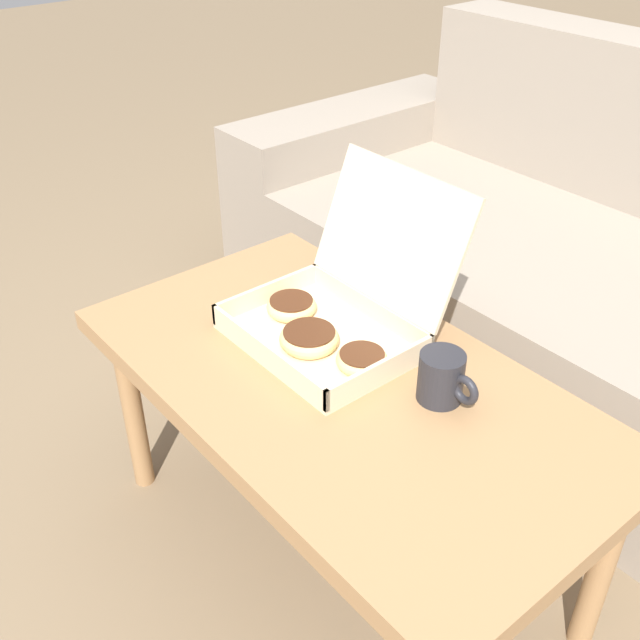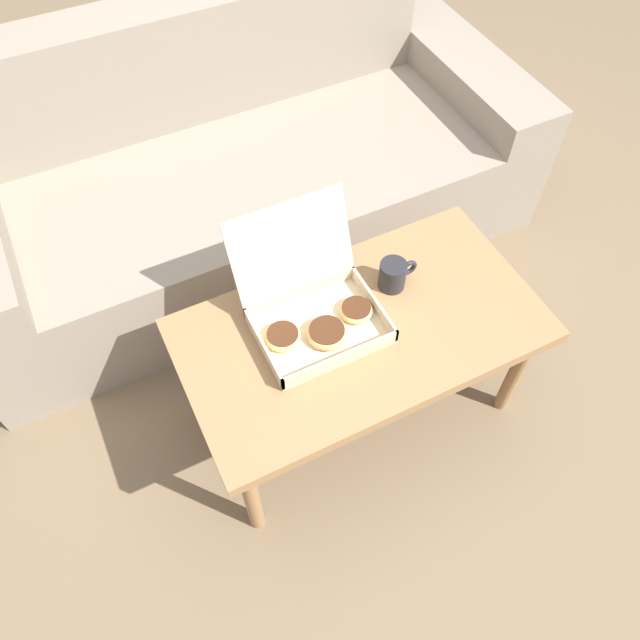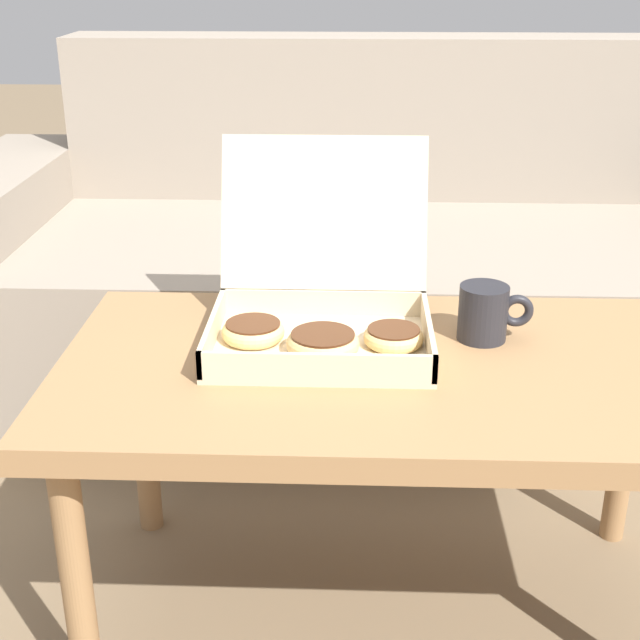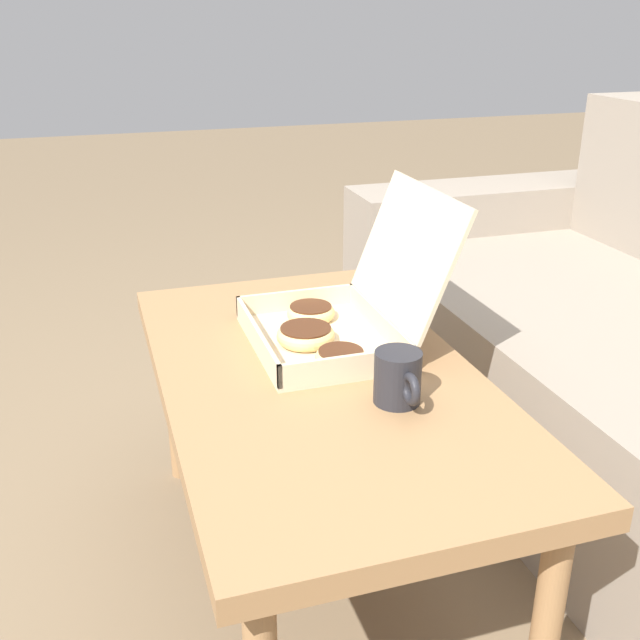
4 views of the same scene
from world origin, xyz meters
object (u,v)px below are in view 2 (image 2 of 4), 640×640
couch (243,177)px  coffee_mug (394,275)px  coffee_table (360,337)px  pastry_box (314,309)px

couch → coffee_mug: bearing=-79.5°
coffee_table → pastry_box: bearing=145.2°
coffee_table → pastry_box: pastry_box is taller
coffee_table → pastry_box: (-0.11, 0.08, 0.10)m
couch → coffee_mug: 0.86m
coffee_table → coffee_mug: bearing=31.0°
couch → pastry_box: size_ratio=6.01×
couch → coffee_table: couch is taller
coffee_mug → coffee_table: bearing=-149.0°
couch → pastry_box: couch is taller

